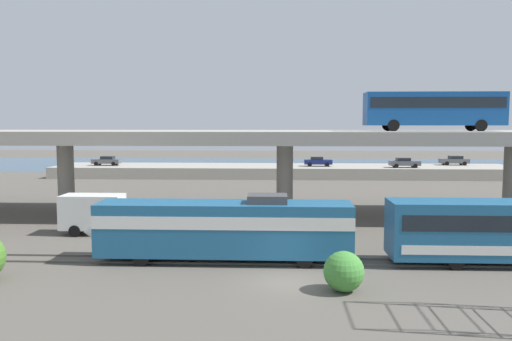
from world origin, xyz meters
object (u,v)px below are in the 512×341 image
service_truck_west (104,213)px  parked_car_2 (454,160)px  parked_car_1 (318,161)px  transit_bus_on_overpass (434,108)px  train_locomotive (212,226)px  parked_car_0 (107,161)px  parked_car_3 (404,162)px

service_truck_west → parked_car_2: 62.05m
parked_car_1 → parked_car_2: 22.39m
transit_bus_on_overpass → parked_car_2: bearing=69.0°
train_locomotive → transit_bus_on_overpass: size_ratio=1.38×
train_locomotive → parked_car_1: train_locomotive is taller
parked_car_1 → parked_car_2: bearing=8.3°
parked_car_1 → train_locomotive: bearing=-101.5°
service_truck_west → transit_bus_on_overpass: bearing=16.3°
train_locomotive → service_truck_west: bearing=-38.8°
transit_bus_on_overpass → parked_car_0: (-41.14, 34.87, -7.39)m
parked_car_2 → parked_car_3: bearing=29.0°
train_locomotive → parked_car_0: (-23.41, 50.26, 0.29)m
service_truck_west → parked_car_1: (19.49, 42.75, 0.84)m
train_locomotive → transit_bus_on_overpass: transit_bus_on_overpass is taller
parked_car_0 → parked_car_3: size_ratio=0.97×
service_truck_west → parked_car_3: (32.47, 40.93, 0.84)m
parked_car_2 → transit_bus_on_overpass: bearing=69.0°
parked_car_3 → parked_car_1: bearing=172.0°
transit_bus_on_overpass → parked_car_0: transit_bus_on_overpass is taller
service_truck_west → parked_car_0: 45.06m
parked_car_1 → service_truck_west: bearing=-114.5°
train_locomotive → parked_car_2: (32.34, 53.48, 0.29)m
service_truck_west → parked_car_2: size_ratio=1.52×
parked_car_3 → parked_car_0: bearing=177.7°
service_truck_west → parked_car_2: parked_car_2 is taller
service_truck_west → parked_car_2: (41.64, 46.00, 0.84)m
train_locomotive → service_truck_west: 11.94m
train_locomotive → parked_car_0: train_locomotive is taller
service_truck_west → parked_car_3: parked_car_3 is taller
transit_bus_on_overpass → parked_car_3: bearing=80.7°
parked_car_2 → parked_car_3: same height
parked_car_0 → parked_car_2: bearing=-176.7°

